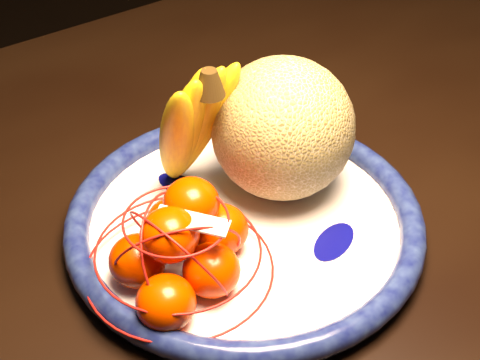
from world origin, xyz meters
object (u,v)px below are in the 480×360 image
mandarin_bag (181,247)px  fruit_bowl (245,222)px  dining_table (309,186)px  cantaloupe (283,128)px  banana_bunch (189,123)px

mandarin_bag → fruit_bowl: bearing=19.5°
dining_table → cantaloupe: 0.22m
banana_bunch → fruit_bowl: bearing=-87.6°
banana_bunch → mandarin_bag: (-0.07, -0.11, -0.06)m
banana_bunch → dining_table: bearing=-5.8°
fruit_bowl → cantaloupe: (0.07, 0.03, 0.08)m
fruit_bowl → cantaloupe: bearing=26.2°
dining_table → mandarin_bag: mandarin_bag is taller
mandarin_bag → dining_table: bearing=28.0°
dining_table → cantaloupe: (-0.10, -0.07, 0.18)m
dining_table → banana_bunch: banana_bunch is taller
mandarin_bag → banana_bunch: bearing=57.6°
dining_table → mandarin_bag: bearing=-156.3°
cantaloupe → banana_bunch: bearing=154.8°
cantaloupe → banana_bunch: (-0.09, 0.04, 0.02)m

